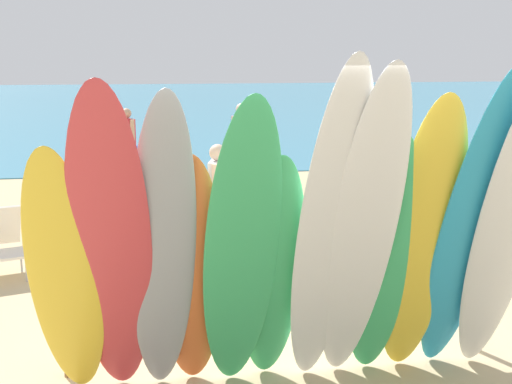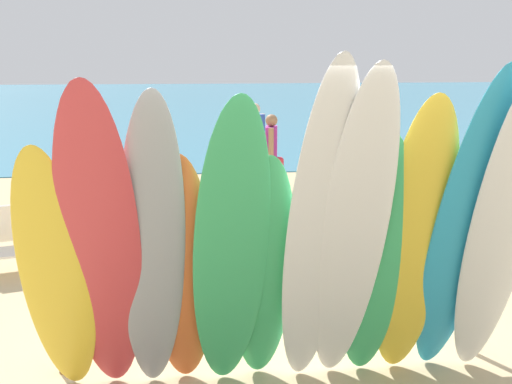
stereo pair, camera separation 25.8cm
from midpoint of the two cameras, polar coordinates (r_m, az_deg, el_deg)
name	(u,v)px [view 2 (the right image)]	position (r m, az deg, el deg)	size (l,w,h in m)	color
ground	(204,144)	(19.62, -3.92, 3.92)	(60.00, 60.00, 0.00)	tan
ocean_water	(191,103)	(34.74, -5.16, 7.23)	(60.00, 40.00, 0.02)	teal
surfboard_rack	(274,307)	(5.89, 2.76, -9.34)	(3.60, 0.07, 0.61)	brown
surfboard_yellow_0	(56,277)	(5.16, -14.65, -6.72)	(0.51, 0.07, 2.15)	yellow
surfboard_red_1	(100,250)	(4.96, -11.14, -4.70)	(0.57, 0.07, 2.62)	#D13D42
surfboard_grey_2	(152,252)	(5.00, -7.00, -4.87)	(0.47, 0.08, 2.50)	#999EA3
surfboard_orange_3	(182,275)	(5.19, -4.66, -6.77)	(0.48, 0.07, 2.03)	orange
surfboard_green_4	(231,252)	(5.02, -0.57, -4.95)	(0.55, 0.06, 2.47)	#38B266
surfboard_green_5	(263,274)	(5.23, 2.03, -6.69)	(0.46, 0.06, 2.03)	#38B266
surfboard_white_6	(318,235)	(5.01, 6.60, -3.49)	(0.47, 0.06, 2.76)	white
surfboard_white_7	(353,237)	(5.09, 9.37, -3.63)	(0.51, 0.08, 2.72)	white
surfboard_green_8	(374,260)	(5.37, 10.95, -5.49)	(0.50, 0.07, 2.18)	#38B266
surfboard_yellow_9	(414,245)	(5.38, 14.11, -4.20)	(0.55, 0.07, 2.45)	yellow
surfboard_teal_10	(464,232)	(5.43, 17.95, -3.15)	(0.51, 0.06, 2.71)	#289EC6
surfboard_white_11	(500,233)	(5.43, 20.61, -3.19)	(0.47, 0.08, 2.76)	white
beachgoer_photographing	(141,140)	(13.96, -8.84, 4.24)	(0.38, 0.50, 1.48)	tan
beachgoer_by_water	(101,163)	(10.70, -11.87, 2.31)	(0.42, 0.56, 1.60)	#9E704C
beachgoer_near_rack	(271,152)	(11.99, 1.88, 3.30)	(0.40, 0.57, 1.52)	#9E704C
beachgoer_strolling	(254,139)	(13.27, 0.44, 4.33)	(0.44, 0.48, 1.61)	beige
beachgoer_midbeach	(223,195)	(8.47, -1.85, -0.29)	(0.39, 0.55, 1.49)	beige
beach_chair_red	(8,237)	(8.70, -18.81, -3.53)	(0.70, 0.83, 0.81)	#B7B7BC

